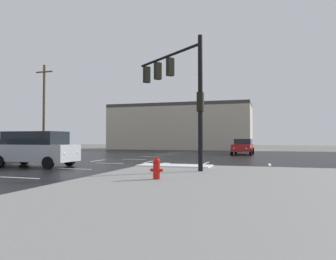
% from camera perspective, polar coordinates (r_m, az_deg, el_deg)
% --- Properties ---
extents(ground_plane, '(120.00, 120.00, 0.00)m').
position_cam_1_polar(ground_plane, '(23.06, -8.08, -5.60)').
color(ground_plane, slate).
extents(road_asphalt, '(44.00, 44.00, 0.02)m').
position_cam_1_polar(road_asphalt, '(23.06, -8.08, -5.58)').
color(road_asphalt, black).
rests_on(road_asphalt, ground_plane).
extents(snow_strip_curbside, '(4.00, 1.60, 0.06)m').
position_cam_1_polar(snow_strip_curbside, '(17.54, 1.21, -6.36)').
color(snow_strip_curbside, white).
rests_on(snow_strip_curbside, sidewalk_corner).
extents(lane_markings, '(36.15, 36.15, 0.01)m').
position_cam_1_polar(lane_markings, '(21.31, -6.73, -5.89)').
color(lane_markings, silver).
rests_on(lane_markings, road_asphalt).
extents(traffic_signal_mast, '(4.49, 3.72, 6.33)m').
position_cam_1_polar(traffic_signal_mast, '(16.48, 1.77, 8.45)').
color(traffic_signal_mast, black).
rests_on(traffic_signal_mast, sidewalk_corner).
extents(fire_hydrant, '(0.48, 0.26, 0.79)m').
position_cam_1_polar(fire_hydrant, '(11.90, -2.05, -6.89)').
color(fire_hydrant, red).
rests_on(fire_hydrant, sidewalk_corner).
extents(strip_building_background, '(20.89, 8.00, 6.74)m').
position_cam_1_polar(strip_building_background, '(48.32, 2.23, 0.53)').
color(strip_building_background, '#BCB29E').
rests_on(strip_building_background, ground_plane).
extents(sedan_red, '(2.15, 4.59, 1.58)m').
position_cam_1_polar(sedan_red, '(33.58, 13.26, -2.83)').
color(sedan_red, '#B21919').
rests_on(sedan_red, road_asphalt).
extents(suv_silver, '(4.84, 2.17, 2.03)m').
position_cam_1_polar(suv_silver, '(19.99, -22.64, -3.00)').
color(suv_silver, '#B7BABF').
rests_on(suv_silver, road_asphalt).
extents(utility_pole_far, '(2.20, 0.28, 10.13)m').
position_cam_1_polar(utility_pole_far, '(39.37, -21.33, 3.88)').
color(utility_pole_far, brown).
rests_on(utility_pole_far, ground_plane).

